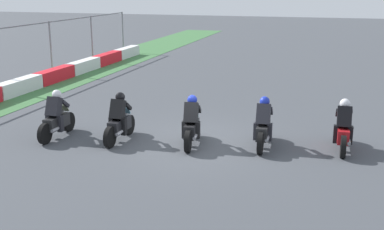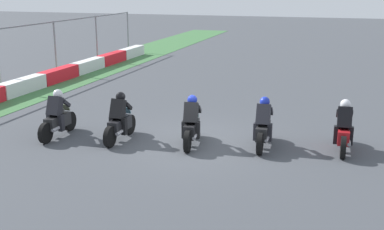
% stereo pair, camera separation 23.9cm
% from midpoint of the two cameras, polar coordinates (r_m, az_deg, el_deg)
% --- Properties ---
extents(ground_plane, '(120.00, 120.00, 0.00)m').
position_cam_midpoint_polar(ground_plane, '(15.00, 0.78, -3.26)').
color(ground_plane, '#42454B').
extents(rider_lane_a, '(2.04, 0.55, 1.51)m').
position_cam_midpoint_polar(rider_lane_a, '(14.83, 17.67, -1.68)').
color(rider_lane_a, black).
rests_on(rider_lane_a, ground_plane).
extents(rider_lane_b, '(2.04, 0.55, 1.51)m').
position_cam_midpoint_polar(rider_lane_b, '(14.62, 8.77, -1.37)').
color(rider_lane_b, black).
rests_on(rider_lane_b, ground_plane).
extents(rider_lane_c, '(2.04, 0.59, 1.51)m').
position_cam_midpoint_polar(rider_lane_c, '(14.66, 0.42, -1.14)').
color(rider_lane_c, black).
rests_on(rider_lane_c, ground_plane).
extents(rider_lane_d, '(2.04, 0.54, 1.51)m').
position_cam_midpoint_polar(rider_lane_d, '(15.22, -7.96, -0.68)').
color(rider_lane_d, black).
rests_on(rider_lane_d, ground_plane).
extents(rider_lane_e, '(2.04, 0.54, 1.51)m').
position_cam_midpoint_polar(rider_lane_e, '(15.98, -14.98, -0.30)').
color(rider_lane_e, black).
rests_on(rider_lane_e, ground_plane).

